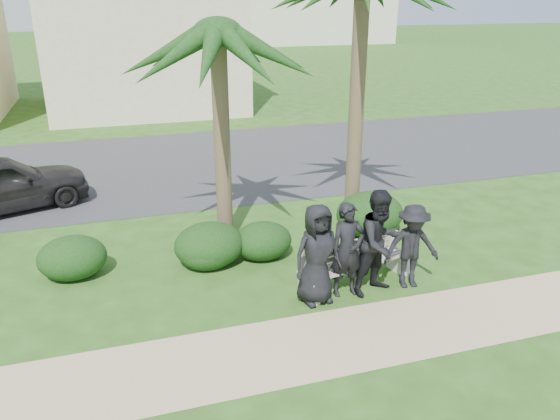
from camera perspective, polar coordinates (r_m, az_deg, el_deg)
The scene contains 16 objects.
ground at distance 9.75m, azimuth 0.97°, elevation -7.81°, with size 160.00×160.00×0.00m, color #254814.
footpath at distance 8.32m, azimuth 4.95°, elevation -13.59°, with size 30.00×1.60×0.01m, color tan.
asphalt_street at distance 16.97m, azimuth -7.51°, elevation 4.99°, with size 160.00×8.00×0.01m, color #2D2D30.
stucco_bldg_right at distance 26.14m, azimuth -14.32°, elevation 18.46°, with size 8.40×8.40×7.30m.
park_bench at distance 9.72m, azimuth 7.89°, elevation -5.89°, with size 2.22×0.95×0.74m.
man_a at distance 8.90m, azimuth 3.90°, elevation -4.64°, with size 0.84×0.55×1.72m, color black.
man_b at distance 9.17m, azimuth 7.06°, elevation -4.16°, with size 0.60×0.39×1.65m, color black.
man_c at distance 9.30m, azimuth 10.41°, elevation -3.34°, with size 0.89×0.70×1.84m, color black.
man_d at distance 9.64m, azimuth 13.60°, elevation -3.72°, with size 0.98×0.57×1.52m, color black.
hedge_a at distance 10.53m, azimuth -20.91°, elevation -4.56°, with size 1.22×1.01×0.79m, color black.
hedge_b at distance 10.29m, azimuth -7.54°, elevation -4.09°, with size 1.10×0.91×0.72m, color black.
hedge_c at distance 10.35m, azimuth -7.41°, elevation -3.50°, with size 1.32×1.09×0.86m, color black.
hedge_d at distance 10.57m, azimuth -1.82°, elevation -3.12°, with size 1.14×0.94×0.74m, color black.
hedge_e at distance 11.74m, azimuth 9.36°, elevation -0.27°, with size 1.46×1.21×0.95m, color black.
palm_left at distance 10.47m, azimuth -6.53°, elevation 17.75°, with size 3.00×3.00×5.06m.
car_a at distance 14.36m, azimuth -27.20°, elevation 2.43°, with size 1.56×3.89×1.32m, color black.
Camera 1 is at (-2.68, -8.07, 4.77)m, focal length 35.00 mm.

